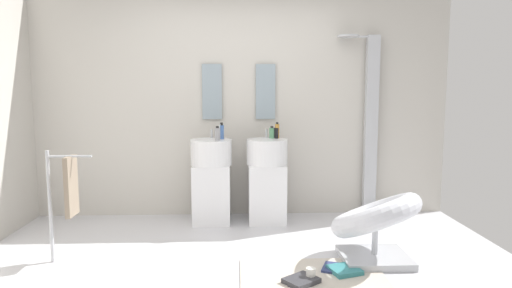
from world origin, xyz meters
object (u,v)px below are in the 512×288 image
Objects in this scene: soap_bottle_grey at (217,134)px; coffee_mug at (311,274)px; towel_rack at (68,189)px; soap_bottle_blue at (222,132)px; soap_bottle_amber at (277,131)px; lounge_chair at (375,221)px; soap_bottle_green at (272,133)px; magazine_charcoal at (301,281)px; pedestal_sink_left at (212,179)px; soap_bottle_clear at (222,131)px; shower_column at (370,122)px; soap_bottle_black at (276,133)px; magazine_teal at (345,270)px; magazine_navy at (338,268)px; pedestal_sink_right at (267,179)px.

coffee_mug is at bearing -62.95° from soap_bottle_grey.
coffee_mug is (1.96, -0.48, -0.57)m from towel_rack.
soap_bottle_amber is at bearing 6.25° from soap_bottle_blue.
lounge_chair is 11.50× the size of coffee_mug.
soap_bottle_amber is (-0.72, 1.28, 0.64)m from lounge_chair.
coffee_mug is 1.91m from soap_bottle_green.
magazine_charcoal is (-0.68, -0.42, -0.32)m from lounge_chair.
pedestal_sink_left is 5.71× the size of soap_bottle_clear.
coffee_mug is (-0.60, -0.38, -0.29)m from lounge_chair.
soap_bottle_amber is 1.03× the size of soap_bottle_blue.
soap_bottle_clear is at bearing -177.63° from soap_bottle_amber.
coffee_mug is at bearing -65.84° from soap_bottle_blue.
shower_column is 1.10m from soap_bottle_black.
soap_bottle_black reaches higher than lounge_chair.
soap_bottle_amber is (0.61, 0.03, -0.00)m from soap_bottle_clear.
soap_bottle_amber is at bearing 87.52° from magazine_teal.
towel_rack is (-2.92, -1.34, -0.45)m from shower_column.
magazine_teal is (-0.31, -0.24, -0.32)m from lounge_chair.
magazine_teal is (1.12, -1.43, -0.45)m from pedestal_sink_left.
magazine_navy is at bearing -74.11° from soap_bottle_green.
pedestal_sink_right is at bearing 125.07° from lounge_chair.
soap_bottle_grey is (-1.72, -0.33, -0.10)m from shower_column.
soap_bottle_black is at bearing -176.95° from soap_bottle_amber.
lounge_chair reaches higher than magazine_teal.
pedestal_sink_left is 5.92× the size of soap_bottle_blue.
pedestal_sink_left reaches higher than coffee_mug.
magazine_navy is 1.31× the size of soap_bottle_clear.
magazine_teal is 1.26× the size of soap_bottle_amber.
magazine_charcoal is at bearing -86.98° from soap_bottle_green.
soap_bottle_amber reaches higher than towel_rack.
shower_column is at bearing 23.77° from magazine_charcoal.
towel_rack is at bearing -147.91° from pedestal_sink_right.
pedestal_sink_left and pedestal_sink_right have the same top height.
soap_bottle_grey reaches higher than pedestal_sink_right.
magazine_navy is (1.08, -1.37, -0.46)m from pedestal_sink_left.
magazine_charcoal is at bearing -171.20° from magazine_teal.
shower_column reaches higher than magazine_navy.
soap_bottle_black is (-0.41, 1.52, 0.95)m from magazine_teal.
magazine_charcoal is 1.33× the size of soap_bottle_clear.
soap_bottle_blue is (0.12, 0.03, 0.51)m from pedestal_sink_left.
soap_bottle_amber is (-0.11, 1.66, 0.94)m from coffee_mug.
pedestal_sink_left is 0.53m from soap_bottle_blue.
towel_rack is 4.27× the size of magazine_teal.
soap_bottle_blue is at bearing -81.08° from soap_bottle_clear.
pedestal_sink_left is at bearing 117.98° from coffee_mug.
magazine_charcoal is (1.88, -0.52, -0.60)m from towel_rack.
soap_bottle_black is at bearing 7.48° from pedestal_sink_left.
magazine_teal is (2.25, -0.34, -0.60)m from towel_rack.
towel_rack is 2.22m from soap_bottle_amber.
towel_rack is at bearing 127.51° from magazine_charcoal.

